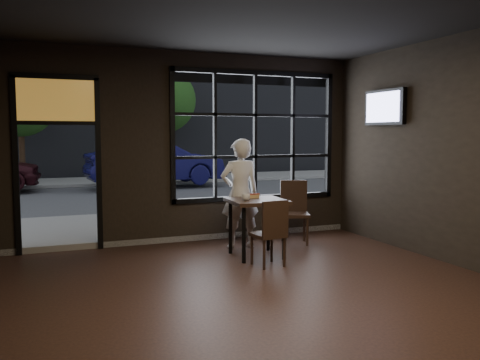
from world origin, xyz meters
name	(u,v)px	position (x,y,z in m)	size (l,w,h in m)	color
floor	(280,305)	(0.00, 0.00, -0.01)	(6.00, 7.00, 0.02)	black
window_frame	(255,136)	(1.20, 3.50, 1.80)	(3.06, 0.12, 2.28)	black
stained_transom	(56,100)	(-2.10, 3.50, 2.35)	(1.20, 0.06, 0.70)	orange
street_asphalt	(87,168)	(0.00, 24.00, -0.02)	(60.00, 41.00, 0.04)	#545456
building_across	(85,24)	(0.00, 23.00, 7.50)	(28.00, 12.00, 15.00)	#5B5956
cafe_table	(257,228)	(0.62, 2.09, 0.43)	(0.80, 0.80, 0.87)	black
chair_near	(268,232)	(0.56, 1.54, 0.47)	(0.41, 0.41, 0.94)	black
chair_window	(295,212)	(1.58, 2.69, 0.52)	(0.45, 0.45, 1.05)	black
man	(240,193)	(0.62, 2.77, 0.88)	(0.64, 0.42, 1.76)	silver
hotdog	(253,196)	(0.64, 2.25, 0.89)	(0.20, 0.08, 0.06)	tan
cup	(246,197)	(0.42, 2.01, 0.91)	(0.12, 0.12, 0.10)	silver
tv	(385,107)	(2.93, 2.14, 2.27)	(0.11, 0.99, 0.58)	black
navy_car	(156,163)	(1.31, 12.33, 0.86)	(1.61, 4.61, 1.52)	#0F0E40
tree_left	(20,102)	(-2.95, 14.99, 2.95)	(2.45, 2.45, 4.19)	#332114
tree_right	(163,100)	(2.31, 15.49, 3.18)	(2.64, 2.64, 4.51)	#332114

